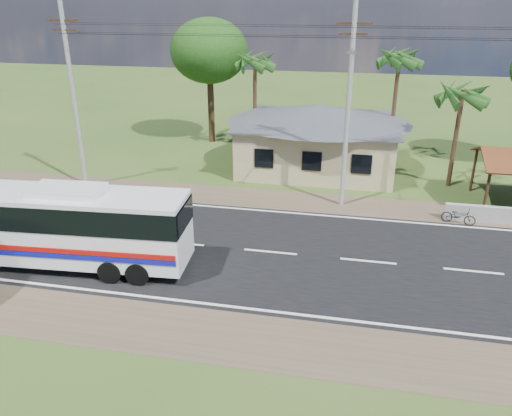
{
  "coord_description": "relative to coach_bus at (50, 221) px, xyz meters",
  "views": [
    {
      "loc": [
        3.43,
        -20.39,
        11.13
      ],
      "look_at": [
        -0.89,
        1.0,
        1.76
      ],
      "focal_mm": 35.0,
      "sensor_mm": 36.0,
      "label": 1
    }
  ],
  "objects": [
    {
      "name": "coach_bus",
      "position": [
        0.0,
        0.0,
        0.0
      ],
      "size": [
        12.22,
        3.37,
        3.75
      ],
      "rotation": [
        0.0,
        0.0,
        0.07
      ],
      "color": "silver",
      "rests_on": "ground"
    },
    {
      "name": "palm_far",
      "position": [
        5.17,
        18.98,
        4.53
      ],
      "size": [
        2.8,
        2.8,
        7.7
      ],
      "color": "#47301E",
      "rests_on": "ground"
    },
    {
      "name": "tree_behind_house",
      "position": [
        1.17,
        20.98,
        4.97
      ],
      "size": [
        6.0,
        6.0,
        9.61
      ],
      "color": "#47301E",
      "rests_on": "ground"
    },
    {
      "name": "palm_mid",
      "position": [
        15.17,
        18.48,
        5.01
      ],
      "size": [
        2.8,
        2.8,
        8.2
      ],
      "color": "#47301E",
      "rests_on": "ground"
    },
    {
      "name": "road",
      "position": [
        9.17,
        2.98,
        -2.13
      ],
      "size": [
        120.0,
        16.0,
        0.03
      ],
      "color": "black",
      "rests_on": "ground"
    },
    {
      "name": "ground",
      "position": [
        9.17,
        2.98,
        -2.14
      ],
      "size": [
        120.0,
        120.0,
        0.0
      ],
      "primitive_type": "plane",
      "color": "#2B4B1A",
      "rests_on": "ground"
    },
    {
      "name": "utility_poles",
      "position": [
        11.84,
        9.47,
        3.62
      ],
      "size": [
        32.8,
        2.22,
        11.0
      ],
      "color": "#9E9E99",
      "rests_on": "ground"
    },
    {
      "name": "house",
      "position": [
        10.17,
        15.98,
        0.5
      ],
      "size": [
        12.4,
        10.0,
        5.0
      ],
      "color": "tan",
      "rests_on": "ground"
    },
    {
      "name": "motorcycle",
      "position": [
        18.3,
        8.06,
        -1.69
      ],
      "size": [
        1.81,
        1.0,
        0.9
      ],
      "primitive_type": "imported",
      "rotation": [
        0.0,
        0.0,
        1.32
      ],
      "color": "black",
      "rests_on": "ground"
    },
    {
      "name": "palm_near",
      "position": [
        18.67,
        13.98,
        3.57
      ],
      "size": [
        2.8,
        2.8,
        6.7
      ],
      "color": "#47301E",
      "rests_on": "ground"
    }
  ]
}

